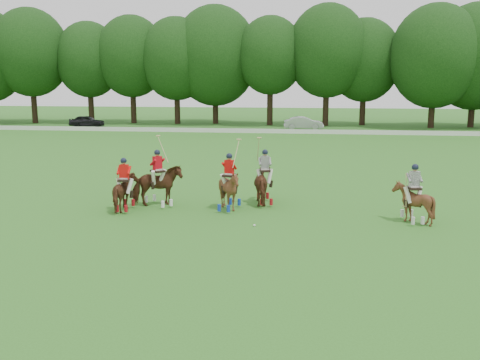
# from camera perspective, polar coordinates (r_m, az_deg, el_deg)

# --- Properties ---
(ground) EXTENTS (180.00, 180.00, 0.00)m
(ground) POSITION_cam_1_polar(r_m,az_deg,el_deg) (18.38, -8.93, -6.51)
(ground) COLOR #316B1E
(ground) RESTS_ON ground
(tree_line) EXTENTS (117.98, 14.32, 14.75)m
(tree_line) POSITION_cam_1_polar(r_m,az_deg,el_deg) (65.10, 3.54, 13.10)
(tree_line) COLOR black
(tree_line) RESTS_ON ground
(boundary_rail) EXTENTS (120.00, 0.10, 0.44)m
(boundary_rail) POSITION_cam_1_polar(r_m,az_deg,el_deg) (55.29, 2.39, 5.25)
(boundary_rail) COLOR white
(boundary_rail) RESTS_ON ground
(car_left) EXTENTS (4.18, 2.16, 1.36)m
(car_left) POSITION_cam_1_polar(r_m,az_deg,el_deg) (64.95, -16.01, 6.05)
(car_left) COLOR black
(car_left) RESTS_ON ground
(car_mid) EXTENTS (4.43, 1.83, 1.43)m
(car_mid) POSITION_cam_1_polar(r_m,az_deg,el_deg) (59.50, 6.79, 6.04)
(car_mid) COLOR #ACABB1
(car_mid) RESTS_ON ground
(polo_red_a) EXTENTS (1.13, 1.84, 2.23)m
(polo_red_a) POSITION_cam_1_polar(r_m,az_deg,el_deg) (22.72, -12.19, -1.25)
(polo_red_a) COLOR #4E2715
(polo_red_a) RESTS_ON ground
(polo_red_b) EXTENTS (2.27, 2.30, 2.99)m
(polo_red_b) POSITION_cam_1_polar(r_m,az_deg,el_deg) (23.29, -8.73, -0.59)
(polo_red_b) COLOR #4E2715
(polo_red_b) RESTS_ON ground
(polo_red_c) EXTENTS (1.68, 1.81, 2.94)m
(polo_red_c) POSITION_cam_1_polar(r_m,az_deg,el_deg) (22.29, -1.15, -1.03)
(polo_red_c) COLOR #4E2715
(polo_red_c) RESTS_ON ground
(polo_stripe_a) EXTENTS (1.33, 2.18, 2.95)m
(polo_stripe_a) POSITION_cam_1_polar(r_m,az_deg,el_deg) (23.46, 2.66, -0.44)
(polo_stripe_a) COLOR #4E2715
(polo_stripe_a) RESTS_ON ground
(polo_stripe_b) EXTENTS (1.50, 1.62, 2.26)m
(polo_stripe_b) POSITION_cam_1_polar(r_m,az_deg,el_deg) (21.41, 17.98, -2.22)
(polo_stripe_b) COLOR #4E2715
(polo_stripe_b) RESTS_ON ground
(polo_ball) EXTENTS (0.09, 0.09, 0.09)m
(polo_ball) POSITION_cam_1_polar(r_m,az_deg,el_deg) (19.98, 1.54, -4.86)
(polo_ball) COLOR white
(polo_ball) RESTS_ON ground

